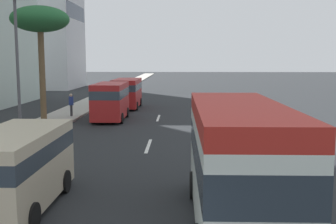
{
  "coord_description": "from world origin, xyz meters",
  "views": [
    {
      "loc": [
        -5.15,
        -1.51,
        4.26
      ],
      "look_at": [
        16.85,
        -0.91,
        1.39
      ],
      "focal_mm": 43.61,
      "sensor_mm": 36.0,
      "label": 1
    }
  ],
  "objects": [
    {
      "name": "sidewalk_right",
      "position": [
        31.5,
        7.04,
        0.07
      ],
      "size": [
        162.0,
        2.75,
        0.15
      ],
      "primitive_type": "cube",
      "color": "#B2ADA3",
      "rests_on": "ground_plane"
    },
    {
      "name": "lane_stripe_mid",
      "position": [
        14.52,
        0.0,
        0.01
      ],
      "size": [
        3.2,
        0.16,
        0.01
      ],
      "primitive_type": "cube",
      "color": "silver",
      "rests_on": "ground_plane"
    },
    {
      "name": "lane_stripe_far",
      "position": [
        24.11,
        0.0,
        0.01
      ],
      "size": [
        3.2,
        0.16,
        0.01
      ],
      "primitive_type": "cube",
      "color": "silver",
      "rests_on": "ground_plane"
    },
    {
      "name": "minibus_lead",
      "position": [
        4.97,
        -3.0,
        1.72
      ],
      "size": [
        6.94,
        2.31,
        3.15
      ],
      "color": "silver",
      "rests_on": "ground_plane"
    },
    {
      "name": "van_third",
      "position": [
        30.18,
        3.04,
        1.45
      ],
      "size": [
        5.37,
        2.22,
        2.53
      ],
      "rotation": [
        0.0,
        0.0,
        3.14
      ],
      "color": "#A51E1E",
      "rests_on": "ground_plane"
    },
    {
      "name": "palm_tree",
      "position": [
        22.49,
        7.84,
        6.78
      ],
      "size": [
        3.89,
        3.89,
        7.64
      ],
      "color": "brown",
      "rests_on": "sidewalk_right"
    },
    {
      "name": "street_lamp",
      "position": [
        13.87,
        5.96,
        4.49
      ],
      "size": [
        0.24,
        0.97,
        7.06
      ],
      "color": "#4C4C51",
      "rests_on": "sidewalk_right"
    },
    {
      "name": "ground_plane",
      "position": [
        31.5,
        0.0,
        0.0
      ],
      "size": [
        198.0,
        198.0,
        0.0
      ],
      "primitive_type": "plane",
      "color": "#26282B"
    },
    {
      "name": "pedestrian_near_lamp",
      "position": [
        24.06,
        6.33,
        1.03
      ],
      "size": [
        0.31,
        0.37,
        1.62
      ],
      "rotation": [
        0.0,
        0.0,
        1.89
      ],
      "color": "#333338",
      "rests_on": "sidewalk_right"
    },
    {
      "name": "van_second",
      "position": [
        5.95,
        3.11,
        1.29
      ],
      "size": [
        4.94,
        2.16,
        2.24
      ],
      "rotation": [
        0.0,
        0.0,
        3.14
      ],
      "color": "beige",
      "rests_on": "ground_plane"
    },
    {
      "name": "van_fourth",
      "position": [
        22.99,
        3.27,
        1.48
      ],
      "size": [
        4.87,
        2.11,
        2.59
      ],
      "rotation": [
        0.0,
        0.0,
        3.14
      ],
      "color": "#A51E1E",
      "rests_on": "ground_plane"
    }
  ]
}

